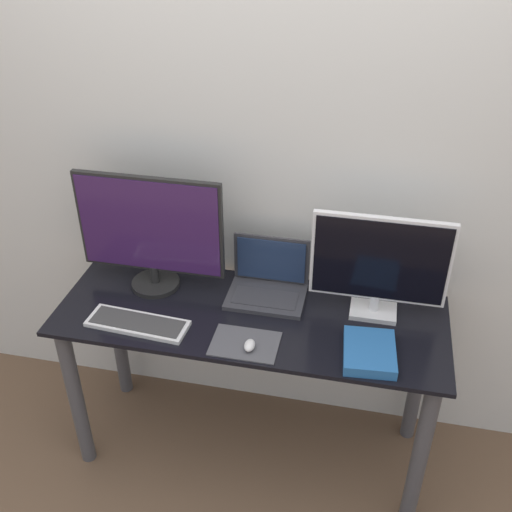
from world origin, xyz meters
TOP-DOWN VIEW (x-y plane):
  - ground_plane at (0.00, 0.00)m, footprint 12.00×12.00m
  - wall_back at (0.00, 0.62)m, footprint 7.00×0.05m
  - desk at (0.00, 0.28)m, footprint 1.51×0.55m
  - monitor_left at (-0.42, 0.38)m, footprint 0.59×0.20m
  - monitor_right at (0.47, 0.38)m, footprint 0.51×0.12m
  - laptop at (0.04, 0.43)m, footprint 0.31×0.22m
  - keyboard at (-0.40, 0.12)m, footprint 0.39×0.16m
  - mousepad at (0.02, 0.10)m, footprint 0.25×0.18m
  - mouse at (0.04, 0.08)m, footprint 0.04×0.06m
  - book at (0.46, 0.13)m, footprint 0.20×0.24m

SIDE VIEW (x-z plane):
  - ground_plane at x=0.00m, z-range 0.00..0.00m
  - desk at x=0.00m, z-range 0.21..0.97m
  - mousepad at x=0.02m, z-range 0.76..0.76m
  - keyboard at x=-0.40m, z-range 0.76..0.78m
  - book at x=0.46m, z-range 0.76..0.80m
  - mouse at x=0.04m, z-range 0.76..0.80m
  - laptop at x=0.04m, z-range 0.70..0.93m
  - monitor_right at x=0.47m, z-range 0.78..1.20m
  - monitor_left at x=-0.42m, z-range 0.77..1.26m
  - wall_back at x=0.00m, z-range 0.00..2.50m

